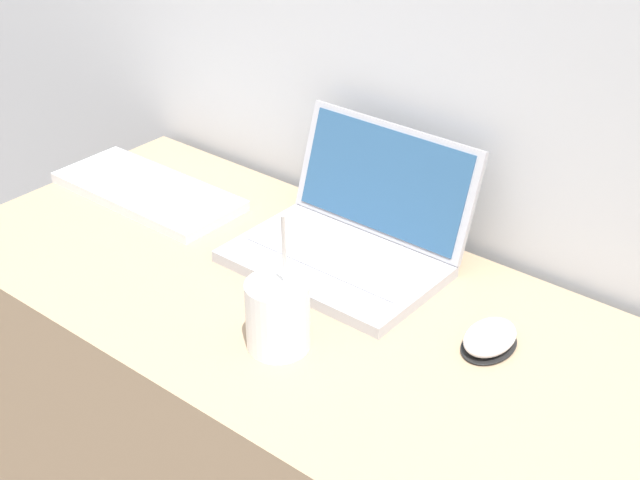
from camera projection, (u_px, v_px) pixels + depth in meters
desk at (298, 468)px, 1.60m from camera, size 1.25×0.57×0.75m
laptop at (353, 235)px, 1.48m from camera, size 0.35×0.28×0.20m
drink_cup at (278, 314)px, 1.27m from camera, size 0.09×0.09×0.23m
computer_mouse at (490, 339)px, 1.28m from camera, size 0.07×0.10×0.03m
external_keyboard at (148, 191)px, 1.69m from camera, size 0.38×0.16×0.02m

